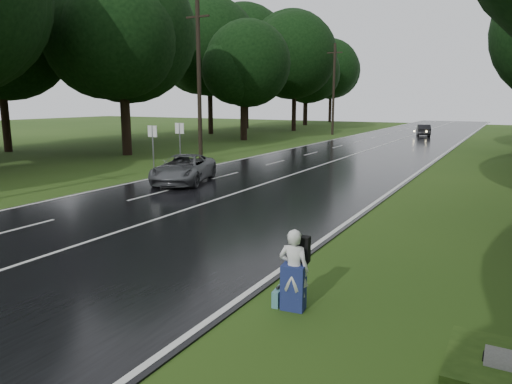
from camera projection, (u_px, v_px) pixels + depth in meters
ground at (23, 265)px, 11.67m from camera, size 160.00×160.00×0.00m
road at (319, 166)px, 28.85m from camera, size 12.00×140.00×0.04m
lane_center at (319, 166)px, 28.84m from camera, size 0.12×140.00×0.01m
grey_car at (184, 169)px, 22.95m from camera, size 3.69×5.28×1.34m
far_car at (423, 130)px, 52.62m from camera, size 2.19×4.06×1.27m
hitchhiker at (294, 272)px, 9.06m from camera, size 0.63×0.58×1.62m
suitcase at (278, 296)px, 9.39m from camera, size 0.19×0.48×0.33m
utility_pole_mid at (201, 159)px, 32.44m from camera, size 1.80×0.28×10.37m
utility_pole_far at (332, 135)px, 55.12m from camera, size 1.80×0.28×10.29m
road_sign_a at (154, 173)px, 26.40m from camera, size 0.63×0.10×2.62m
road_sign_b at (181, 167)px, 28.47m from camera, size 0.64×0.10×2.66m
tree_left_d at (128, 155)px, 34.90m from camera, size 9.65×9.65×15.09m
tree_left_e at (244, 140)px, 47.70m from camera, size 8.29×8.29×12.96m
tree_left_f at (294, 131)px, 61.91m from camera, size 10.50×10.50×16.41m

